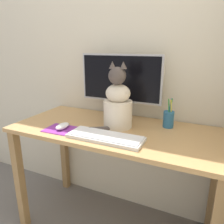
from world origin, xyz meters
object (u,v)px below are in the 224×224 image
object	(u,v)px
monitor	(120,82)
pen_cup	(169,119)
cat	(118,104)
computer_mouse_left	(63,126)
keyboard	(105,137)

from	to	relation	value
monitor	pen_cup	xyz separation A→B (m)	(0.34, -0.03, -0.20)
cat	monitor	bearing A→B (deg)	96.71
computer_mouse_left	keyboard	bearing A→B (deg)	-4.02
keyboard	pen_cup	xyz separation A→B (m)	(0.27, 0.32, 0.04)
monitor	pen_cup	world-z (taller)	monitor
monitor	computer_mouse_left	world-z (taller)	monitor
computer_mouse_left	pen_cup	bearing A→B (deg)	28.03
keyboard	pen_cup	bearing A→B (deg)	49.72
keyboard	cat	bearing A→B (deg)	93.39
monitor	computer_mouse_left	xyz separation A→B (m)	(-0.23, -0.34, -0.23)
monitor	computer_mouse_left	size ratio (longest dim) A/B	5.14
monitor	computer_mouse_left	bearing A→B (deg)	-124.59
pen_cup	computer_mouse_left	bearing A→B (deg)	-151.97
keyboard	computer_mouse_left	world-z (taller)	computer_mouse_left
cat	computer_mouse_left	bearing A→B (deg)	-159.39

